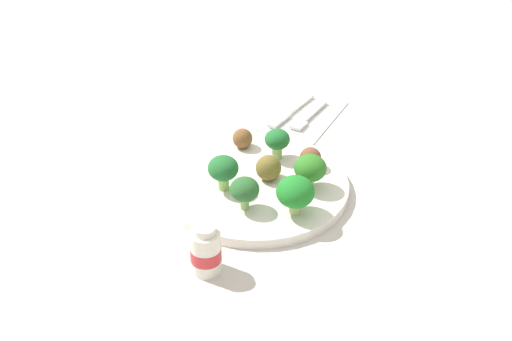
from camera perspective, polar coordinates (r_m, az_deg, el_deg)
The scene contains 14 objects.
ground_plane at distance 1.02m, azimuth 0.00°, elevation -1.68°, with size 4.00×4.00×0.00m, color beige.
plate at distance 1.02m, azimuth 0.00°, elevation -1.31°, with size 0.28×0.28×0.02m, color white.
broccoli_floret_center at distance 0.99m, azimuth 4.61°, elevation 0.18°, with size 0.05×0.05×0.05m.
broccoli_floret_back_left at distance 1.05m, azimuth 1.97°, elevation 2.52°, with size 0.04×0.04×0.05m.
broccoli_floret_near_rim at distance 0.98m, azimuth -2.79°, elevation 0.12°, with size 0.05×0.05×0.05m.
broccoli_floret_far_rim at distance 0.93m, azimuth 3.34°, elevation -1.84°, with size 0.05×0.05×0.06m.
broccoli_floret_mid_left at distance 0.94m, azimuth -0.97°, elevation -1.64°, with size 0.04×0.04×0.05m.
meatball_far_rim at distance 1.09m, azimuth -1.15°, elevation 2.73°, with size 0.03×0.03×0.03m, color brown.
meatball_front_right at distance 1.04m, azimuth 4.62°, elevation 1.06°, with size 0.03×0.03×0.03m, color brown.
meatball_back_left at distance 1.01m, azimuth 1.06°, elevation 0.23°, with size 0.04×0.04×0.04m, color brown.
napkin at distance 1.23m, azimuth 3.81°, elevation 4.73°, with size 0.17×0.12×0.01m, color white.
fork at distance 1.21m, azimuth 4.43°, elevation 4.60°, with size 0.12×0.03×0.01m.
knife at distance 1.22m, azimuth 2.88°, elevation 4.99°, with size 0.15×0.03×0.01m.
yogurt_bottle at distance 0.86m, azimuth -4.27°, elevation -6.81°, with size 0.04×0.04×0.07m.
Camera 1 is at (0.75, 0.37, 0.59)m, focal length 47.31 mm.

